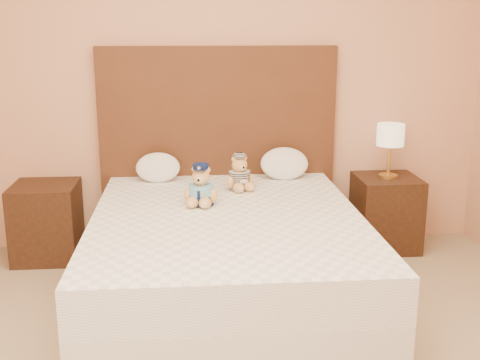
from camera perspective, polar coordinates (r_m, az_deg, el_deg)
The scene contains 9 objects.
bed at distance 3.68m, azimuth -1.21°, elevation -7.37°, with size 1.60×2.00×0.55m.
headboard at distance 4.52m, azimuth -2.09°, elevation 3.05°, with size 1.75×0.08×1.50m, color #4B2816.
nightstand_left at distance 4.55m, azimuth -17.85°, elevation -3.77°, with size 0.45×0.45×0.55m, color #391F12.
nightstand_right at distance 4.67m, azimuth 13.64°, elevation -3.01°, with size 0.45×0.45×0.55m, color #391F12.
lamp at distance 4.53m, azimuth 14.07°, elevation 3.92°, with size 0.20×0.20×0.40m.
teddy_police at distance 3.75m, azimuth -3.71°, elevation -0.46°, with size 0.23×0.22×0.26m, color #C7854D, non-canonical shape.
teddy_prisoner at distance 4.09m, azimuth -0.05°, elevation 0.72°, with size 0.22×0.21×0.24m, color #C7854D, non-canonical shape.
pillow_left at distance 4.36m, azimuth -7.79°, elevation 1.31°, with size 0.32×0.20×0.22m, color white.
pillow_right at distance 4.41m, azimuth 4.23°, elevation 1.71°, with size 0.35×0.23×0.25m, color white.
Camera 1 is at (-0.22, -2.21, 1.65)m, focal length 45.00 mm.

